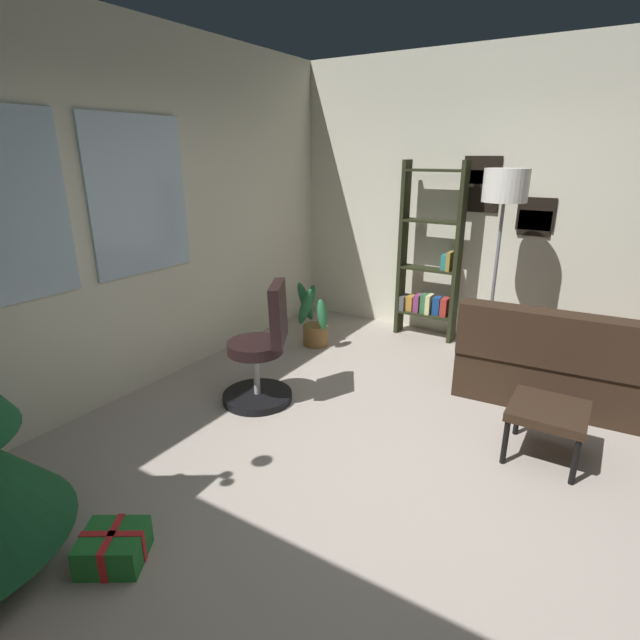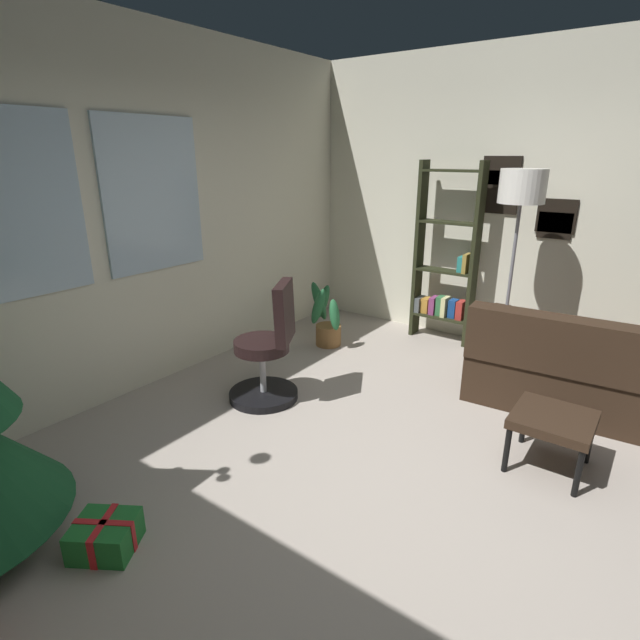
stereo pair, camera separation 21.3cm
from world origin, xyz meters
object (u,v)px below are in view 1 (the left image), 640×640
object	(u,v)px
couch	(605,367)
gift_box_green	(114,547)
footstool	(548,414)
office_chair	(262,357)
potted_plant	(313,320)
floor_lamp	(504,199)
bookshelf	(429,265)

from	to	relation	value
couch	gift_box_green	bearing A→B (deg)	148.91
couch	footstool	distance (m)	1.16
office_chair	potted_plant	xyz separation A→B (m)	(1.25, 0.33, -0.12)
footstool	gift_box_green	size ratio (longest dim) A/B	1.19
couch	office_chair	distance (m)	2.74
gift_box_green	potted_plant	world-z (taller)	potted_plant
footstool	potted_plant	bearing A→B (deg)	69.12
footstool	potted_plant	distance (m)	2.54
gift_box_green	potted_plant	size ratio (longest dim) A/B	0.60
office_chair	potted_plant	world-z (taller)	office_chair
gift_box_green	floor_lamp	xyz separation A→B (m)	(3.43, -0.93, 1.45)
couch	potted_plant	bearing A→B (deg)	94.92
bookshelf	couch	bearing A→B (deg)	-109.76
couch	footstool	world-z (taller)	couch
floor_lamp	potted_plant	world-z (taller)	floor_lamp
couch	floor_lamp	bearing A→B (deg)	75.14
couch	floor_lamp	size ratio (longest dim) A/B	1.16
couch	office_chair	world-z (taller)	office_chair
gift_box_green	floor_lamp	size ratio (longest dim) A/B	0.22
office_chair	bookshelf	bearing A→B (deg)	-15.35
bookshelf	potted_plant	size ratio (longest dim) A/B	2.82
potted_plant	footstool	bearing A→B (deg)	-110.88
footstool	floor_lamp	size ratio (longest dim) A/B	0.26
couch	bookshelf	size ratio (longest dim) A/B	1.12
bookshelf	potted_plant	world-z (taller)	bookshelf
office_chair	gift_box_green	bearing A→B (deg)	-166.77
couch	potted_plant	size ratio (longest dim) A/B	3.15
office_chair	potted_plant	bearing A→B (deg)	14.89
floor_lamp	gift_box_green	bearing A→B (deg)	164.84
gift_box_green	bookshelf	world-z (taller)	bookshelf
couch	potted_plant	xyz separation A→B (m)	(-0.23, 2.64, -0.02)
footstool	office_chair	xyz separation A→B (m)	(-0.35, 2.04, 0.06)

